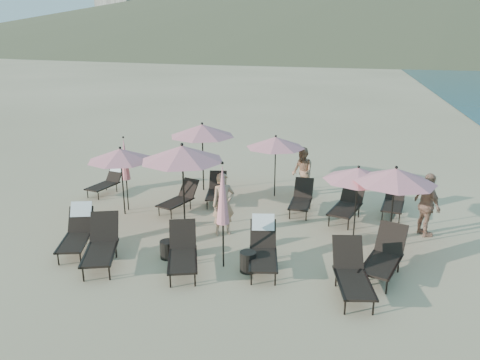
% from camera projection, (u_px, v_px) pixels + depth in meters
% --- Properties ---
extents(ground, '(800.00, 800.00, 0.00)m').
position_uv_depth(ground, '(246.00, 270.00, 11.06)').
color(ground, '#D6BA8C').
rests_on(ground, ground).
extents(hotel_skyline, '(109.00, 82.00, 55.00)m').
position_uv_depth(hotel_skyline, '(190.00, 2.00, 276.57)').
color(hotel_skyline, beige).
rests_on(hotel_skyline, ground).
extents(lounger_0, '(1.11, 1.82, 1.07)m').
position_uv_depth(lounger_0, '(77.00, 231.00, 11.97)').
color(lounger_0, black).
rests_on(lounger_0, ground).
extents(lounger_1, '(1.28, 1.96, 1.05)m').
position_uv_depth(lounger_1, '(101.00, 244.00, 11.23)').
color(lounger_1, black).
rests_on(lounger_1, ground).
extents(lounger_2, '(1.18, 1.84, 0.99)m').
position_uv_depth(lounger_2, '(183.00, 252.00, 10.93)').
color(lounger_2, black).
rests_on(lounger_2, ground).
extents(lounger_3, '(0.95, 1.83, 1.09)m').
position_uv_depth(lounger_3, '(263.00, 246.00, 11.07)').
color(lounger_3, black).
rests_on(lounger_3, ground).
extents(lounger_4, '(1.00, 1.87, 1.02)m').
position_uv_depth(lounger_4, '(352.00, 273.00, 9.92)').
color(lounger_4, black).
rests_on(lounger_4, ground).
extents(lounger_5, '(1.17, 1.90, 1.02)m').
position_uv_depth(lounger_5, '(385.00, 256.00, 10.70)').
color(lounger_5, black).
rests_on(lounger_5, ground).
extents(lounger_6, '(0.88, 1.64, 0.97)m').
position_uv_depth(lounger_6, '(108.00, 180.00, 16.39)').
color(lounger_6, black).
rests_on(lounger_6, ground).
extents(lounger_7, '(1.04, 1.63, 0.88)m').
position_uv_depth(lounger_7, '(179.00, 198.00, 14.71)').
color(lounger_7, black).
rests_on(lounger_7, ground).
extents(lounger_8, '(0.86, 1.63, 0.89)m').
position_uv_depth(lounger_8, '(217.00, 190.00, 15.45)').
color(lounger_8, black).
rests_on(lounger_8, ground).
extents(lounger_9, '(0.65, 1.60, 0.91)m').
position_uv_depth(lounger_9, '(301.00, 198.00, 14.61)').
color(lounger_9, black).
rests_on(lounger_9, ground).
extents(lounger_10, '(1.14, 1.93, 1.04)m').
position_uv_depth(lounger_10, '(348.00, 203.00, 14.01)').
color(lounger_10, black).
rests_on(lounger_10, ground).
extents(lounger_11, '(0.83, 1.63, 0.89)m').
position_uv_depth(lounger_11, '(394.00, 201.00, 14.42)').
color(lounger_11, black).
rests_on(lounger_11, ground).
extents(umbrella_open_0, '(1.99, 1.99, 2.14)m').
position_uv_depth(umbrella_open_0, '(120.00, 155.00, 13.97)').
color(umbrella_open_0, black).
rests_on(umbrella_open_0, ground).
extents(umbrella_open_1, '(2.33, 2.33, 2.51)m').
position_uv_depth(umbrella_open_1, '(182.00, 153.00, 12.78)').
color(umbrella_open_1, black).
rests_on(umbrella_open_1, ground).
extents(umbrella_open_2, '(2.06, 2.06, 2.21)m').
position_uv_depth(umbrella_open_2, '(396.00, 176.00, 11.66)').
color(umbrella_open_2, black).
rests_on(umbrella_open_2, ground).
extents(umbrella_open_3, '(2.28, 2.28, 2.45)m').
position_uv_depth(umbrella_open_3, '(202.00, 130.00, 16.14)').
color(umbrella_open_3, black).
rests_on(umbrella_open_3, ground).
extents(umbrella_open_4, '(1.99, 1.99, 2.15)m').
position_uv_depth(umbrella_open_4, '(276.00, 142.00, 15.58)').
color(umbrella_open_4, black).
rests_on(umbrella_open_4, ground).
extents(umbrella_open_5, '(1.87, 1.87, 2.02)m').
position_uv_depth(umbrella_open_5, '(358.00, 174.00, 12.41)').
color(umbrella_open_5, black).
rests_on(umbrella_open_5, ground).
extents(umbrella_closed_0, '(0.30, 0.30, 2.61)m').
position_uv_depth(umbrella_closed_0, '(223.00, 195.00, 10.68)').
color(umbrella_closed_0, black).
rests_on(umbrella_closed_0, ground).
extents(umbrella_closed_1, '(0.28, 0.28, 2.38)m').
position_uv_depth(umbrella_closed_1, '(125.00, 159.00, 14.36)').
color(umbrella_closed_1, black).
rests_on(umbrella_closed_1, ground).
extents(side_table_0, '(0.39, 0.39, 0.45)m').
position_uv_depth(side_table_0, '(168.00, 249.00, 11.59)').
color(side_table_0, black).
rests_on(side_table_0, ground).
extents(side_table_1, '(0.39, 0.39, 0.49)m').
position_uv_depth(side_table_1, '(248.00, 262.00, 10.91)').
color(side_table_1, black).
rests_on(side_table_1, ground).
extents(beachgoer_a, '(0.76, 0.69, 1.75)m').
position_uv_depth(beachgoer_a, '(223.00, 204.00, 12.82)').
color(beachgoer_a, tan).
rests_on(beachgoer_a, ground).
extents(beachgoer_b, '(0.95, 1.03, 1.69)m').
position_uv_depth(beachgoer_b, '(302.00, 172.00, 15.97)').
color(beachgoer_b, '#A57655').
rests_on(beachgoer_b, ground).
extents(beachgoer_c, '(0.86, 1.13, 1.78)m').
position_uv_depth(beachgoer_c, '(427.00, 205.00, 12.71)').
color(beachgoer_c, '#A6785E').
rests_on(beachgoer_c, ground).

